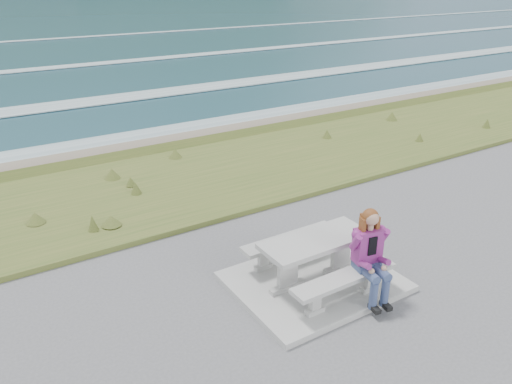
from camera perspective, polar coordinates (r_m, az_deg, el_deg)
concrete_slab at (r=8.34m, az=6.63°, el=-10.13°), size 2.60×2.10×0.10m
picnic_table at (r=8.00m, az=6.84°, el=-6.37°), size 1.80×0.75×0.75m
bench_landward at (r=7.68m, az=10.05°, el=-10.05°), size 1.80×0.35×0.45m
bench_seaward at (r=8.60m, az=3.86°, el=-5.75°), size 1.80×0.35×0.45m
grass_verge at (r=12.17m, az=-8.08°, el=0.95°), size 160.00×4.50×0.22m
shore_drop at (r=14.71m, az=-12.82°, el=4.66°), size 160.00×0.80×2.20m
ocean at (r=31.39m, az=-23.64°, el=10.08°), size 1600.00×1600.00×0.09m
seated_woman at (r=7.75m, az=13.06°, el=-8.43°), size 0.53×0.78×1.43m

